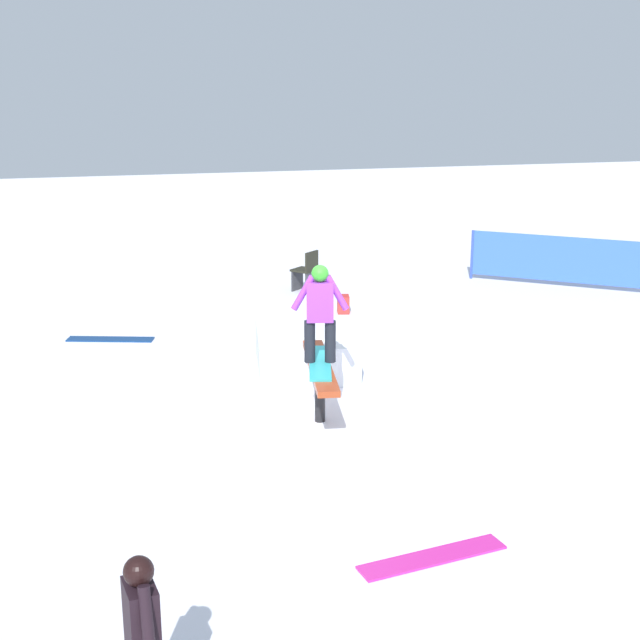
{
  "coord_description": "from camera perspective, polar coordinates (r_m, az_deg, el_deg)",
  "views": [
    {
      "loc": [
        10.8,
        -2.73,
        4.55
      ],
      "look_at": [
        0.0,
        0.0,
        1.41
      ],
      "focal_mm": 50.0,
      "sensor_mm": 36.0,
      "label": 1
    }
  ],
  "objects": [
    {
      "name": "safety_fence",
      "position": [
        19.96,
        14.92,
        3.79
      ],
      "size": [
        2.3,
        3.03,
        1.1
      ],
      "rotation": [
        0.0,
        0.0,
        4.07
      ],
      "color": "blue",
      "rests_on": "ground"
    },
    {
      "name": "bystander_black",
      "position": [
        6.55,
        -11.27,
        -19.43
      ],
      "size": [
        0.6,
        0.25,
        1.44
      ],
      "rotation": [
        0.0,
        0.0,
        0.15
      ],
      "color": "#3A407B",
      "rests_on": "ground"
    },
    {
      "name": "loose_snowboard_navy",
      "position": [
        15.96,
        -13.27,
        -1.21
      ],
      "size": [
        0.69,
        1.52,
        0.02
      ],
      "primitive_type": "cube",
      "rotation": [
        0.0,
        0.0,
        1.29
      ],
      "color": "navy",
      "rests_on": "ground"
    },
    {
      "name": "ground_plane",
      "position": [
        12.03,
        -0.0,
        -6.48
      ],
      "size": [
        60.0,
        60.0,
        0.0
      ],
      "primitive_type": "plane",
      "color": "white"
    },
    {
      "name": "loose_snowboard_magenta",
      "position": [
        8.96,
        7.22,
        -14.83
      ],
      "size": [
        0.53,
        1.55,
        0.02
      ],
      "primitive_type": "cube",
      "rotation": [
        0.0,
        0.0,
        4.88
      ],
      "color": "#D72698",
      "rests_on": "ground"
    },
    {
      "name": "main_rider_on_rail",
      "position": [
        11.56,
        -0.0,
        0.27
      ],
      "size": [
        1.44,
        0.75,
        1.33
      ],
      "rotation": [
        0.0,
        0.0,
        -0.24
      ],
      "color": "#30BABF",
      "rests_on": "rail_feature"
    },
    {
      "name": "snow_kicker_ramp",
      "position": [
        13.95,
        -0.92,
        -1.99
      ],
      "size": [
        2.0,
        1.74,
        0.6
      ],
      "primitive_type": "cube",
      "rotation": [
        0.0,
        0.0,
        -0.14
      ],
      "color": "white",
      "rests_on": "ground"
    },
    {
      "name": "folding_chair",
      "position": [
        18.85,
        -0.9,
        3.07
      ],
      "size": [
        0.62,
        0.62,
        0.88
      ],
      "rotation": [
        0.0,
        0.0,
        5.44
      ],
      "color": "#3F3F44",
      "rests_on": "ground"
    },
    {
      "name": "backpack_on_snow",
      "position": [
        17.24,
        1.5,
        1.02
      ],
      "size": [
        0.34,
        0.28,
        0.34
      ],
      "primitive_type": "cube",
      "rotation": [
        0.0,
        0.0,
        6.08
      ],
      "color": "red",
      "rests_on": "ground"
    },
    {
      "name": "rail_feature",
      "position": [
        11.79,
        -0.0,
        -3.43
      ],
      "size": [
        2.16,
        0.58,
        0.81
      ],
      "rotation": [
        0.0,
        0.0,
        -0.14
      ],
      "color": "black",
      "rests_on": "ground"
    }
  ]
}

